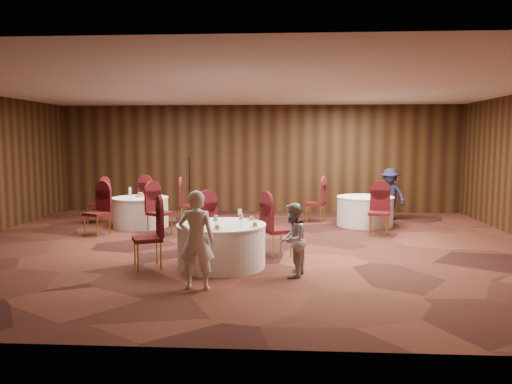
# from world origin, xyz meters

# --- Properties ---
(ground) EXTENTS (12.00, 12.00, 0.00)m
(ground) POSITION_xyz_m (0.00, 0.00, 0.00)
(ground) COLOR black
(ground) RESTS_ON ground
(room_shell) EXTENTS (12.00, 12.00, 12.00)m
(room_shell) POSITION_xyz_m (0.00, 0.00, 1.96)
(room_shell) COLOR silver
(room_shell) RESTS_ON ground
(table_main) EXTENTS (1.53, 1.53, 0.74)m
(table_main) POSITION_xyz_m (-0.28, -1.63, 0.38)
(table_main) COLOR white
(table_main) RESTS_ON ground
(table_left) EXTENTS (1.40, 1.40, 0.74)m
(table_left) POSITION_xyz_m (-2.82, 2.20, 0.38)
(table_left) COLOR white
(table_left) RESTS_ON ground
(table_right) EXTENTS (1.43, 1.43, 0.74)m
(table_right) POSITION_xyz_m (2.82, 2.69, 0.38)
(table_right) COLOR white
(table_right) RESTS_ON ground
(chairs_main) EXTENTS (2.90, 1.93, 1.00)m
(chairs_main) POSITION_xyz_m (-0.57, -1.01, 0.50)
(chairs_main) COLOR #440D14
(chairs_main) RESTS_ON ground
(chairs_left) EXTENTS (3.02, 3.14, 1.00)m
(chairs_left) POSITION_xyz_m (-2.84, 2.19, 0.50)
(chairs_left) COLOR #440D14
(chairs_left) RESTS_ON ground
(chairs_right) EXTENTS (2.00, 2.30, 1.00)m
(chairs_right) POSITION_xyz_m (2.28, 2.35, 0.50)
(chairs_right) COLOR #440D14
(chairs_right) RESTS_ON ground
(tabletop_main) EXTENTS (1.11, 1.11, 0.22)m
(tabletop_main) POSITION_xyz_m (-0.15, -1.72, 0.84)
(tabletop_main) COLOR silver
(tabletop_main) RESTS_ON table_main
(tabletop_left) EXTENTS (0.90, 0.87, 0.22)m
(tabletop_left) POSITION_xyz_m (-2.82, 2.19, 0.82)
(tabletop_left) COLOR silver
(tabletop_left) RESTS_ON table_left
(tabletop_right) EXTENTS (0.08, 0.08, 0.22)m
(tabletop_right) POSITION_xyz_m (2.98, 2.42, 0.90)
(tabletop_right) COLOR silver
(tabletop_right) RESTS_ON table_right
(mic_stand) EXTENTS (0.24, 0.24, 1.66)m
(mic_stand) POSITION_xyz_m (-1.91, 3.93, 0.49)
(mic_stand) COLOR black
(mic_stand) RESTS_ON ground
(woman_a) EXTENTS (0.54, 0.36, 1.45)m
(woman_a) POSITION_xyz_m (-0.48, -2.94, 0.73)
(woman_a) COLOR white
(woman_a) RESTS_ON ground
(woman_b) EXTENTS (0.57, 0.66, 1.18)m
(woman_b) POSITION_xyz_m (0.92, -2.19, 0.59)
(woman_b) COLOR #ABACB0
(woman_b) RESTS_ON ground
(man_c) EXTENTS (1.01, 1.01, 1.41)m
(man_c) POSITION_xyz_m (3.63, 3.63, 0.70)
(man_c) COLOR #161A33
(man_c) RESTS_ON ground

